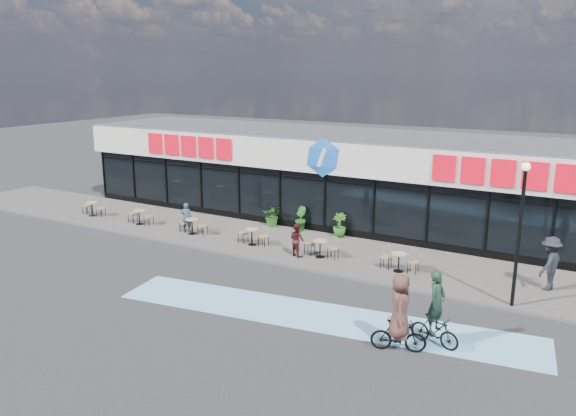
{
  "coord_description": "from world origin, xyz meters",
  "views": [
    {
      "loc": [
        11.52,
        -16.59,
        7.84
      ],
      "look_at": [
        -0.03,
        3.5,
        2.05
      ],
      "focal_mm": 35.0,
      "sensor_mm": 36.0,
      "label": 1
    }
  ],
  "objects_px": {
    "lamp_post": "(520,222)",
    "pedestrian_a": "(550,263)",
    "potted_plant_mid": "(300,219)",
    "potted_plant_right": "(339,225)",
    "potted_plant_left": "(273,215)",
    "cyclist_b": "(436,317)",
    "patron_left": "(186,217)",
    "cyclist_a": "(399,318)",
    "patron_right": "(297,240)",
    "bistro_set_0": "(93,207)"
  },
  "relations": [
    {
      "from": "bistro_set_0",
      "to": "potted_plant_right",
      "type": "relative_size",
      "value": 1.36
    },
    {
      "from": "potted_plant_mid",
      "to": "lamp_post",
      "type": "bearing_deg",
      "value": -22.61
    },
    {
      "from": "bistro_set_0",
      "to": "potted_plant_left",
      "type": "bearing_deg",
      "value": 17.56
    },
    {
      "from": "bistro_set_0",
      "to": "pedestrian_a",
      "type": "bearing_deg",
      "value": 2.06
    },
    {
      "from": "lamp_post",
      "to": "cyclist_a",
      "type": "bearing_deg",
      "value": -116.3
    },
    {
      "from": "lamp_post",
      "to": "potted_plant_right",
      "type": "distance_m",
      "value": 9.72
    },
    {
      "from": "bistro_set_0",
      "to": "cyclist_a",
      "type": "height_order",
      "value": "cyclist_a"
    },
    {
      "from": "lamp_post",
      "to": "potted_plant_mid",
      "type": "bearing_deg",
      "value": 157.39
    },
    {
      "from": "bistro_set_0",
      "to": "cyclist_b",
      "type": "xyz_separation_m",
      "value": [
        20.03,
        -5.21,
        0.33
      ]
    },
    {
      "from": "potted_plant_left",
      "to": "cyclist_b",
      "type": "distance_m",
      "value": 13.35
    },
    {
      "from": "patron_right",
      "to": "pedestrian_a",
      "type": "relative_size",
      "value": 0.72
    },
    {
      "from": "lamp_post",
      "to": "potted_plant_left",
      "type": "height_order",
      "value": "lamp_post"
    },
    {
      "from": "potted_plant_left",
      "to": "potted_plant_right",
      "type": "xyz_separation_m",
      "value": [
        3.69,
        -0.01,
        0.02
      ]
    },
    {
      "from": "potted_plant_left",
      "to": "cyclist_a",
      "type": "xyz_separation_m",
      "value": [
        9.72,
        -9.08,
        0.38
      ]
    },
    {
      "from": "patron_left",
      "to": "potted_plant_right",
      "type": "bearing_deg",
      "value": 179.44
    },
    {
      "from": "patron_right",
      "to": "bistro_set_0",
      "type": "bearing_deg",
      "value": 20.59
    },
    {
      "from": "patron_right",
      "to": "pedestrian_a",
      "type": "xyz_separation_m",
      "value": [
        9.63,
        1.23,
        0.27
      ]
    },
    {
      "from": "potted_plant_left",
      "to": "potted_plant_right",
      "type": "height_order",
      "value": "potted_plant_right"
    },
    {
      "from": "patron_right",
      "to": "potted_plant_left",
      "type": "bearing_deg",
      "value": -23.63
    },
    {
      "from": "potted_plant_mid",
      "to": "potted_plant_right",
      "type": "distance_m",
      "value": 2.12
    },
    {
      "from": "lamp_post",
      "to": "patron_left",
      "type": "height_order",
      "value": "lamp_post"
    },
    {
      "from": "pedestrian_a",
      "to": "cyclist_b",
      "type": "relative_size",
      "value": 0.87
    },
    {
      "from": "potted_plant_left",
      "to": "cyclist_a",
      "type": "relative_size",
      "value": 0.47
    },
    {
      "from": "potted_plant_mid",
      "to": "cyclist_b",
      "type": "bearing_deg",
      "value": -42.65
    },
    {
      "from": "potted_plant_right",
      "to": "cyclist_b",
      "type": "relative_size",
      "value": 0.5
    },
    {
      "from": "potted_plant_right",
      "to": "lamp_post",
      "type": "bearing_deg",
      "value": -27.4
    },
    {
      "from": "patron_left",
      "to": "bistro_set_0",
      "type": "bearing_deg",
      "value": -23.01
    },
    {
      "from": "patron_right",
      "to": "pedestrian_a",
      "type": "distance_m",
      "value": 9.71
    },
    {
      "from": "potted_plant_left",
      "to": "potted_plant_right",
      "type": "bearing_deg",
      "value": -0.08
    },
    {
      "from": "potted_plant_left",
      "to": "cyclist_b",
      "type": "xyz_separation_m",
      "value": [
        10.52,
        -8.22,
        0.23
      ]
    },
    {
      "from": "cyclist_b",
      "to": "potted_plant_left",
      "type": "bearing_deg",
      "value": 141.99
    },
    {
      "from": "bistro_set_0",
      "to": "patron_left",
      "type": "height_order",
      "value": "patron_left"
    },
    {
      "from": "lamp_post",
      "to": "pedestrian_a",
      "type": "relative_size",
      "value": 2.47
    },
    {
      "from": "lamp_post",
      "to": "potted_plant_mid",
      "type": "xyz_separation_m",
      "value": [
        -10.49,
        4.37,
        -2.32
      ]
    },
    {
      "from": "bistro_set_0",
      "to": "patron_left",
      "type": "relative_size",
      "value": 1.07
    },
    {
      "from": "lamp_post",
      "to": "patron_left",
      "type": "distance_m",
      "value": 15.4
    },
    {
      "from": "lamp_post",
      "to": "pedestrian_a",
      "type": "height_order",
      "value": "lamp_post"
    },
    {
      "from": "potted_plant_right",
      "to": "pedestrian_a",
      "type": "bearing_deg",
      "value": -13.38
    },
    {
      "from": "potted_plant_mid",
      "to": "cyclist_a",
      "type": "bearing_deg",
      "value": -48.15
    },
    {
      "from": "bistro_set_0",
      "to": "cyclist_b",
      "type": "distance_m",
      "value": 20.69
    },
    {
      "from": "lamp_post",
      "to": "patron_left",
      "type": "bearing_deg",
      "value": 174.65
    },
    {
      "from": "cyclist_b",
      "to": "patron_left",
      "type": "bearing_deg",
      "value": 158.78
    },
    {
      "from": "potted_plant_left",
      "to": "patron_left",
      "type": "xyz_separation_m",
      "value": [
        -3.12,
        -2.92,
        0.17
      ]
    },
    {
      "from": "potted_plant_mid",
      "to": "patron_left",
      "type": "distance_m",
      "value": 5.54
    },
    {
      "from": "potted_plant_mid",
      "to": "patron_left",
      "type": "xyz_separation_m",
      "value": [
        -4.68,
        -2.95,
        0.12
      ]
    },
    {
      "from": "lamp_post",
      "to": "cyclist_b",
      "type": "height_order",
      "value": "lamp_post"
    },
    {
      "from": "pedestrian_a",
      "to": "cyclist_b",
      "type": "height_order",
      "value": "cyclist_b"
    },
    {
      "from": "lamp_post",
      "to": "cyclist_b",
      "type": "relative_size",
      "value": 2.14
    },
    {
      "from": "potted_plant_left",
      "to": "patron_left",
      "type": "bearing_deg",
      "value": -136.84
    },
    {
      "from": "patron_left",
      "to": "pedestrian_a",
      "type": "height_order",
      "value": "pedestrian_a"
    }
  ]
}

